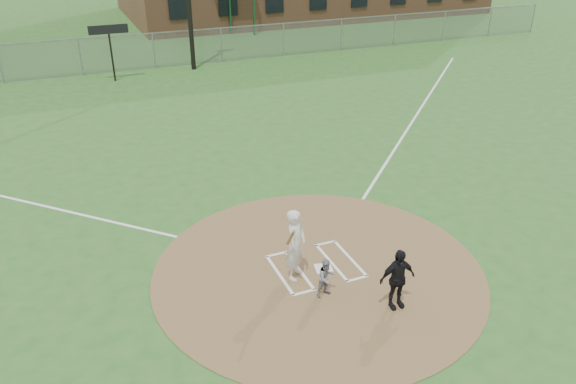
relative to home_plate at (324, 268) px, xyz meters
name	(u,v)px	position (x,y,z in m)	size (l,w,h in m)	color
ground	(318,270)	(-0.14, 0.04, -0.03)	(140.00, 140.00, 0.00)	#295E20
dirt_circle	(318,270)	(-0.14, 0.04, -0.02)	(8.40, 8.40, 0.02)	olive
home_plate	(324,268)	(0.00, 0.00, 0.00)	(0.43, 0.43, 0.03)	white
foul_line_first	(415,117)	(8.86, 9.04, -0.03)	(0.10, 24.00, 0.01)	white
catcher	(326,278)	(-0.41, -0.98, 0.47)	(0.47, 0.37, 0.97)	gray
umpire	(397,279)	(0.87, -1.97, 0.74)	(0.88, 0.37, 1.51)	black
batters_boxes	(316,266)	(-0.14, 0.19, -0.01)	(2.08, 1.88, 0.01)	white
batter_at_plate	(296,245)	(-0.79, -0.02, 0.92)	(0.80, 1.10, 1.87)	silver
outfield_fence	(154,51)	(-0.14, 22.04, 0.98)	(56.08, 0.08, 2.03)	slate
scoreboard_sign	(109,36)	(-2.64, 20.24, 2.35)	(2.00, 0.10, 2.93)	black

